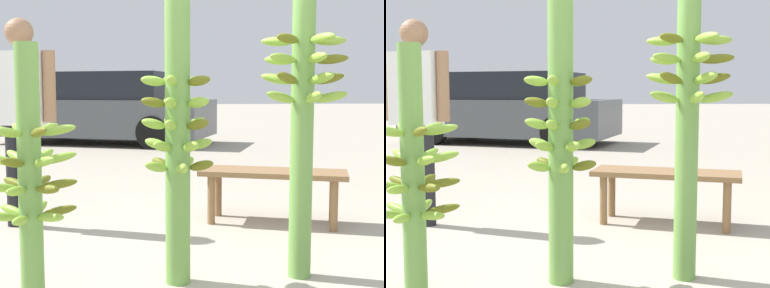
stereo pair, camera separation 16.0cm
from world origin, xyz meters
TOP-DOWN VIEW (x-y plane):
  - banana_stalk_left at (-0.66, 0.26)m, footprint 0.47×0.47m
  - banana_stalk_center at (0.09, 0.40)m, footprint 0.40×0.40m
  - banana_stalk_right at (0.78, 0.40)m, footprint 0.49×0.49m
  - vendor_person at (-0.96, 1.78)m, footprint 0.57×0.31m
  - market_bench at (0.98, 1.62)m, footprint 1.21×0.80m
  - parked_car at (-0.43, 8.44)m, footprint 4.57×3.33m

SIDE VIEW (x-z plane):
  - market_bench at x=0.98m, z-range 0.14..0.57m
  - banana_stalk_left at x=-0.66m, z-range 0.00..1.29m
  - parked_car at x=-0.43m, z-range -0.03..1.39m
  - banana_stalk_center at x=0.09m, z-range 0.02..1.59m
  - banana_stalk_right at x=0.78m, z-range 0.08..1.82m
  - vendor_person at x=-0.96m, z-range 0.16..1.76m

